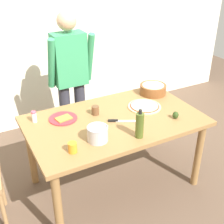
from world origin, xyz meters
TOP-DOWN VIEW (x-y plane):
  - ground at (0.00, 0.00)m, footprint 8.00×8.00m
  - wall_back at (0.00, 1.60)m, footprint 5.60×0.10m
  - dining_table at (0.00, 0.00)m, footprint 1.60×0.96m
  - person_cook at (-0.12, 0.76)m, footprint 0.49×0.25m
  - pizza_raw_on_board at (0.37, 0.07)m, footprint 0.33×0.33m
  - plate_with_slice at (-0.42, 0.22)m, footprint 0.26×0.26m
  - popcorn_bowl at (0.63, 0.29)m, footprint 0.28×0.28m
  - olive_oil_bottle at (0.04, -0.35)m, footprint 0.07×0.07m
  - steel_pot at (-0.29, -0.24)m, footprint 0.17×0.17m
  - cup_orange at (-0.53, -0.29)m, footprint 0.07×0.07m
  - cup_small_brown at (-0.12, 0.16)m, footprint 0.07×0.07m
  - salt_shaker at (-0.66, 0.30)m, footprint 0.04×0.04m
  - chef_knife at (0.02, -0.06)m, footprint 0.27×0.16m
  - avocado at (0.50, -0.25)m, footprint 0.06×0.06m

SIDE VIEW (x-z plane):
  - ground at x=0.00m, z-range 0.00..0.00m
  - dining_table at x=0.00m, z-range 0.29..1.05m
  - chef_knife at x=0.02m, z-range 0.76..0.78m
  - plate_with_slice at x=-0.42m, z-range 0.76..0.78m
  - pizza_raw_on_board at x=0.37m, z-range 0.76..0.78m
  - avocado at x=0.50m, z-range 0.76..0.83m
  - cup_orange at x=-0.53m, z-range 0.76..0.84m
  - cup_small_brown at x=-0.12m, z-range 0.76..0.84m
  - salt_shaker at x=-0.66m, z-range 0.76..0.87m
  - popcorn_bowl at x=0.63m, z-range 0.76..0.88m
  - steel_pot at x=-0.29m, z-range 0.76..0.89m
  - olive_oil_bottle at x=0.04m, z-range 0.75..1.00m
  - person_cook at x=-0.12m, z-range 0.13..1.75m
  - wall_back at x=0.00m, z-range 0.00..2.60m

